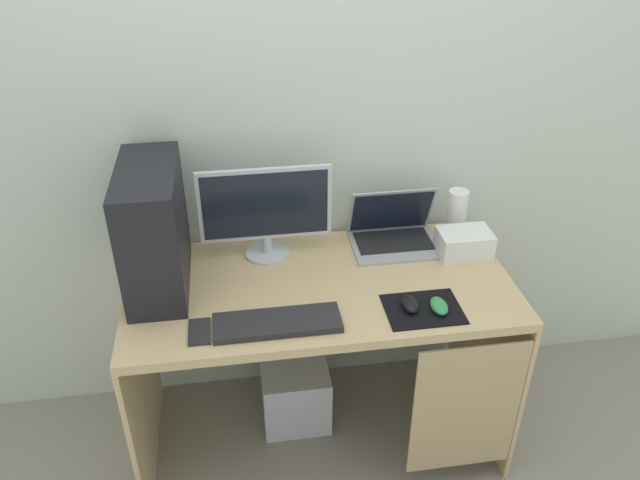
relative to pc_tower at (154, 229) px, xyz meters
name	(u,v)px	position (x,y,z in m)	size (l,w,h in m)	color
ground_plane	(320,430)	(0.57, -0.09, -1.00)	(8.00, 8.00, 0.00)	gray
wall_back	(305,106)	(0.57, 0.30, 0.30)	(4.00, 0.05, 2.60)	beige
desk	(325,319)	(0.58, -0.10, -0.39)	(1.39, 0.70, 0.77)	tan
pc_tower	(154,229)	(0.00, 0.00, 0.00)	(0.20, 0.46, 0.45)	black
monitor	(266,211)	(0.39, 0.12, -0.03)	(0.49, 0.17, 0.37)	#B7BCC6
laptop	(393,233)	(0.89, 0.14, -0.18)	(0.34, 0.25, 0.23)	#9EA3A8
speaker	(456,212)	(1.16, 0.17, -0.13)	(0.08, 0.08, 0.19)	white
projector	(464,243)	(1.14, 0.01, -0.17)	(0.20, 0.14, 0.10)	white
keyboard	(277,323)	(0.39, -0.31, -0.21)	(0.42, 0.14, 0.02)	#232326
mousepad	(423,309)	(0.89, -0.30, -0.22)	(0.26, 0.20, 0.01)	black
mouse_left	(410,304)	(0.84, -0.29, -0.20)	(0.06, 0.10, 0.03)	black
mouse_right	(439,306)	(0.94, -0.32, -0.20)	(0.06, 0.10, 0.03)	#338C4C
cell_phone	(199,332)	(0.14, -0.31, -0.22)	(0.07, 0.13, 0.01)	#232326
subwoofer	(295,392)	(0.47, 0.02, -0.86)	(0.28, 0.28, 0.28)	#B7BCC6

